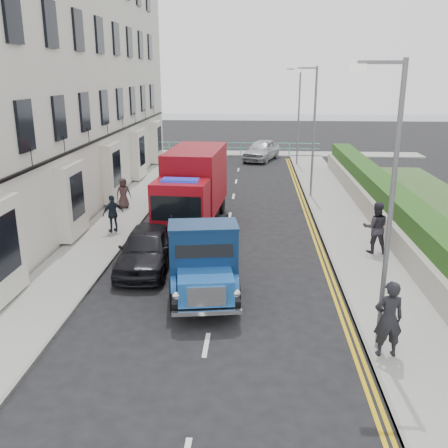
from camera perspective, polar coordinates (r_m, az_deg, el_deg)
ground at (r=14.90m, az=-1.29°, el=-9.75°), size 120.00×120.00×0.00m
pavement_west at (r=24.08m, az=-11.90°, el=0.60°), size 2.40×38.00×0.12m
pavement_east at (r=23.60m, az=13.51°, el=0.15°), size 2.60×38.00×0.12m
promenade at (r=42.80m, az=1.97°, el=8.04°), size 30.00×2.50×0.12m
sea_plane at (r=73.58m, az=2.68°, el=11.74°), size 120.00×120.00×0.00m
terrace_west at (r=28.33m, az=-19.36°, el=17.01°), size 6.31×30.20×14.25m
garden_east at (r=23.79m, az=18.19°, el=2.00°), size 1.45×28.00×1.75m
seafront_railing at (r=41.93m, az=1.95°, el=8.58°), size 13.00×0.08×1.11m
lamp_near at (r=11.97m, az=18.10°, el=3.07°), size 1.23×0.18×7.00m
lamp_mid at (r=27.56m, az=10.01°, el=11.10°), size 1.23×0.18×7.00m
lamp_far at (r=37.48m, az=8.36°, el=12.67°), size 1.23×0.18×7.00m
bedford_lorry at (r=15.19m, az=-2.39°, el=-4.65°), size 2.69×5.30×2.41m
red_lorry at (r=22.36m, az=-3.55°, el=4.31°), size 2.66×6.63×3.40m
parked_car_front at (r=17.85m, az=-8.82°, el=-2.75°), size 1.79×4.35×1.48m
parked_car_mid at (r=25.42m, az=-5.06°, el=3.17°), size 1.51×4.07×1.33m
parked_car_rear at (r=27.00m, az=-4.55°, el=4.04°), size 1.97×4.71×1.36m
seafront_car_left at (r=38.85m, az=-2.97°, el=8.17°), size 4.16×6.04×1.53m
seafront_car_right at (r=39.84m, az=4.32°, el=8.42°), size 3.33×5.08×1.61m
pedestrian_east_near at (r=12.67m, az=18.29°, el=-10.25°), size 0.74×0.52×1.93m
pedestrian_east_far at (r=19.59m, az=16.94°, el=-0.38°), size 1.00×0.81×1.97m
pedestrian_west_near at (r=21.77m, az=-12.57°, el=1.16°), size 0.98×0.89×1.60m
pedestrian_west_far at (r=25.56m, az=-11.42°, el=3.48°), size 0.89×0.79×1.53m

